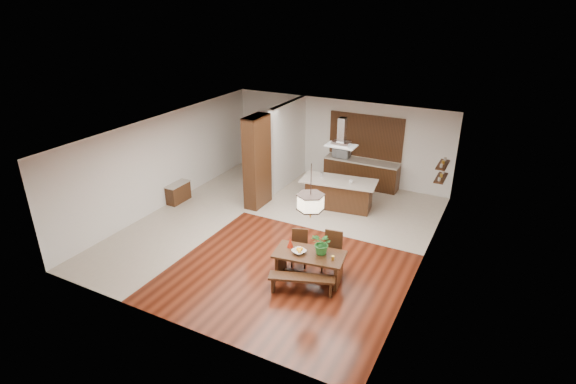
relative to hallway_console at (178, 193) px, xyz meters
The scene contains 25 objects.
room_shell 4.20m from the hallway_console, ahead, with size 9.00×9.04×2.92m.
tile_hallway 1.12m from the hallway_console, 10.68° to the right, with size 2.50×9.00×0.01m, color beige.
tile_kitchen 5.57m from the hallway_console, 24.44° to the left, with size 5.50×4.00×0.01m, color beige.
soffit_band 4.60m from the hallway_console, ahead, with size 8.00×9.00×0.02m, color #3D190F.
partition_pier 2.85m from the hallway_console, 22.54° to the left, with size 0.45×1.00×2.90m, color black.
partition_stub 4.09m from the hallway_console, 52.14° to the left, with size 0.18×2.40×2.90m, color silver.
hallway_console is the anchor object (origin of this frame).
hallway_doorway 4.41m from the hallway_console, 75.20° to the left, with size 1.10×0.20×2.10m, color black.
rear_counter 6.26m from the hallway_console, 39.75° to the left, with size 2.60×0.62×0.95m.
kitchen_window 6.58m from the hallway_console, 41.53° to the left, with size 2.60×0.08×1.50m, color #9F642F.
shelf_lower 8.12m from the hallway_console, 17.35° to the left, with size 0.26×0.90×0.04m, color black.
shelf_upper 8.18m from the hallway_console, 17.35° to the left, with size 0.26×0.90×0.04m, color black.
dining_table 5.93m from the hallway_console, 19.39° to the right, with size 1.74×1.05×0.68m.
dining_bench 6.23m from the hallway_console, 24.18° to the right, with size 1.49×0.33×0.42m, color black, non-canonical shape.
dining_chair_left 5.34m from the hallway_console, 16.73° to the right, with size 0.40×0.40×0.90m, color black, non-canonical shape.
dining_chair_right 6.09m from the hallway_console, 13.43° to the right, with size 0.44×0.44×0.99m, color black, non-canonical shape.
pendant_lantern 6.23m from the hallway_console, 19.39° to the right, with size 0.64×0.64×1.31m, color #FEEDC3, non-canonical shape.
foliage_plant 6.18m from the hallway_console, 17.52° to the right, with size 0.49×0.42×0.54m, color #246D28.
fruit_bowl 5.76m from the hallway_console, 21.02° to the right, with size 0.31×0.31×0.08m, color beige.
napkin_cone 5.43m from the hallway_console, 20.70° to the right, with size 0.15×0.15×0.24m, color #9F1D0B.
gold_ornament 6.49m from the hallway_console, 17.68° to the right, with size 0.07×0.07×0.10m, color gold.
kitchen_island 5.17m from the hallway_console, 22.47° to the left, with size 2.41×1.30×0.95m.
range_hood 5.60m from the hallway_console, 22.51° to the left, with size 0.90×0.55×0.87m, color silver, non-canonical shape.
island_cup 5.55m from the hallway_console, 20.00° to the left, with size 0.11×0.11×0.09m, color silver.
microwave 5.74m from the hallway_console, 44.58° to the left, with size 0.58×0.39×0.32m, color silver.
Camera 1 is at (5.47, -9.95, 6.18)m, focal length 28.00 mm.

